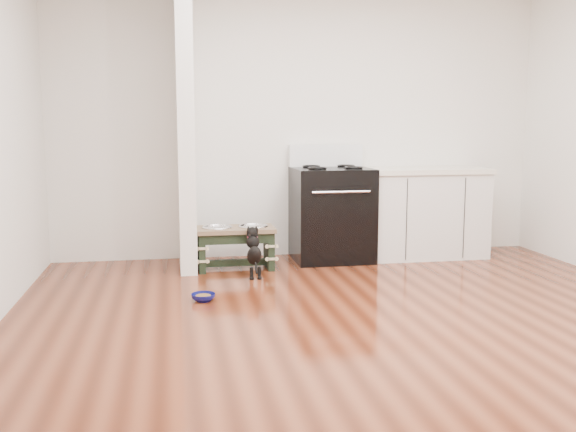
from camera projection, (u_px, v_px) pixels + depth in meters
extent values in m
plane|color=#451A0C|center=(374.00, 327.00, 4.30)|extent=(5.00, 5.00, 0.00)
plane|color=silver|center=(300.00, 124.00, 6.54)|extent=(5.00, 0.00, 5.00)
cube|color=silver|center=(185.00, 124.00, 5.94)|extent=(0.15, 0.80, 2.70)
cube|color=black|center=(332.00, 214.00, 6.38)|extent=(0.76, 0.65, 0.92)
cube|color=black|center=(340.00, 225.00, 6.08)|extent=(0.58, 0.02, 0.50)
cylinder|color=silver|center=(341.00, 192.00, 6.00)|extent=(0.56, 0.02, 0.02)
cube|color=white|center=(326.00, 156.00, 6.56)|extent=(0.76, 0.08, 0.22)
torus|color=black|center=(318.00, 168.00, 6.14)|extent=(0.18, 0.18, 0.02)
torus|color=black|center=(354.00, 168.00, 6.20)|extent=(0.18, 0.18, 0.02)
torus|color=black|center=(311.00, 166.00, 6.41)|extent=(0.18, 0.18, 0.02)
torus|color=black|center=(346.00, 166.00, 6.48)|extent=(0.18, 0.18, 0.02)
cube|color=silver|center=(424.00, 215.00, 6.58)|extent=(1.20, 0.60, 0.86)
cube|color=silver|center=(425.00, 170.00, 6.51)|extent=(1.24, 0.64, 0.05)
cube|color=black|center=(433.00, 256.00, 6.38)|extent=(1.20, 0.06, 0.10)
cube|color=black|center=(201.00, 251.00, 5.95)|extent=(0.06, 0.35, 0.36)
cube|color=black|center=(269.00, 249.00, 6.06)|extent=(0.06, 0.35, 0.36)
cube|color=black|center=(237.00, 239.00, 5.83)|extent=(0.57, 0.03, 0.09)
cube|color=black|center=(236.00, 263.00, 6.02)|extent=(0.57, 0.06, 0.06)
cube|color=brown|center=(235.00, 229.00, 5.98)|extent=(0.72, 0.39, 0.04)
cylinder|color=silver|center=(217.00, 230.00, 5.95)|extent=(0.25, 0.25, 0.04)
cylinder|color=silver|center=(253.00, 229.00, 6.01)|extent=(0.25, 0.25, 0.04)
torus|color=silver|center=(217.00, 227.00, 5.94)|extent=(0.28, 0.28, 0.02)
torus|color=silver|center=(253.00, 226.00, 6.00)|extent=(0.28, 0.28, 0.02)
cylinder|color=black|center=(251.00, 273.00, 5.61)|extent=(0.03, 0.03, 0.11)
cylinder|color=black|center=(259.00, 273.00, 5.62)|extent=(0.03, 0.03, 0.11)
sphere|color=black|center=(252.00, 278.00, 5.60)|extent=(0.04, 0.04, 0.04)
sphere|color=black|center=(260.00, 278.00, 5.61)|extent=(0.04, 0.04, 0.04)
ellipsoid|color=black|center=(254.00, 256.00, 5.66)|extent=(0.13, 0.29, 0.26)
sphere|color=black|center=(253.00, 242.00, 5.74)|extent=(0.12, 0.12, 0.12)
sphere|color=black|center=(252.00, 233.00, 5.76)|extent=(0.10, 0.10, 0.10)
sphere|color=black|center=(248.00, 232.00, 5.82)|extent=(0.04, 0.04, 0.04)
sphere|color=black|center=(255.00, 231.00, 5.83)|extent=(0.04, 0.04, 0.04)
cylinder|color=black|center=(256.00, 268.00, 5.56)|extent=(0.02, 0.08, 0.09)
torus|color=#C03855|center=(253.00, 237.00, 5.75)|extent=(0.10, 0.06, 0.09)
imported|color=#0B0E53|center=(203.00, 297.00, 4.92)|extent=(0.25, 0.25, 0.06)
cylinder|color=#503717|center=(203.00, 297.00, 4.92)|extent=(0.12, 0.12, 0.02)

